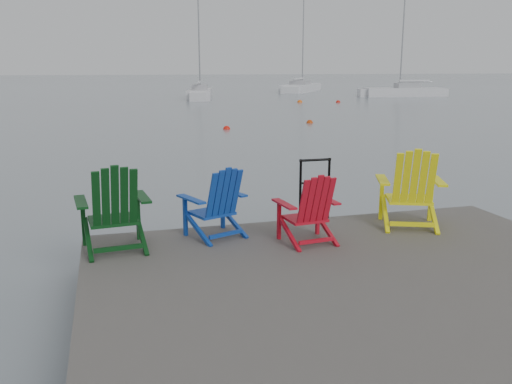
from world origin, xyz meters
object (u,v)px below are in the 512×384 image
object	(u,v)px
sailboat_mid	(301,88)
buoy_b	(227,129)
buoy_a	(310,123)
chair_green	(114,208)
buoy_d	(300,102)
chair_yellow	(411,188)
chair_red	(309,208)
sailboat_near	(200,94)
handrail	(315,183)
sailboat_far	(404,93)
chair_blue	(217,202)
buoy_c	(338,102)

from	to	relation	value
sailboat_mid	buoy_b	distance (m)	38.92
buoy_a	chair_green	bearing A→B (deg)	-117.57
sailboat_mid	buoy_b	size ratio (longest dim) A/B	43.65
buoy_b	buoy_d	bearing A→B (deg)	60.33
chair_yellow	chair_red	bearing A→B (deg)	-147.78
sailboat_near	sailboat_mid	distance (m)	17.61
sailboat_mid	buoy_b	bearing A→B (deg)	-82.48
handrail	buoy_b	xyz separation A→B (m)	(2.28, 16.24, -1.04)
chair_red	sailboat_far	distance (m)	46.74
chair_blue	chair_red	bearing A→B (deg)	-48.56
buoy_a	chair_blue	bearing A→B (deg)	-114.56
sailboat_near	buoy_a	xyz separation A→B (m)	(1.56, -22.42, -0.36)
chair_red	buoy_c	world-z (taller)	chair_red
handrail	buoy_c	size ratio (longest dim) A/B	2.54
chair_green	handrail	bearing A→B (deg)	7.44
sailboat_near	handrail	bearing A→B (deg)	-85.21
chair_yellow	buoy_a	size ratio (longest dim) A/B	3.40
handrail	sailboat_far	world-z (taller)	sailboat_far
buoy_c	buoy_d	world-z (taller)	buoy_d
sailboat_near	buoy_a	world-z (taller)	sailboat_near
chair_red	buoy_b	bearing A→B (deg)	74.32
chair_yellow	sailboat_far	world-z (taller)	sailboat_far
buoy_a	sailboat_far	bearing A→B (deg)	50.19
sailboat_near	chair_red	bearing A→B (deg)	-85.68
sailboat_far	buoy_c	xyz separation A→B (m)	(-9.54, -6.58, -0.36)
buoy_c	chair_blue	bearing A→B (deg)	-116.46
chair_red	sailboat_near	size ratio (longest dim) A/B	0.09
sailboat_far	sailboat_mid	bearing A→B (deg)	31.99
buoy_c	chair_green	bearing A→B (deg)	-118.11
buoy_b	buoy_c	size ratio (longest dim) A/B	0.89
sailboat_mid	sailboat_far	bearing A→B (deg)	-34.42
sailboat_mid	chair_green	bearing A→B (deg)	-79.94
chair_red	buoy_b	distance (m)	17.50
chair_blue	buoy_c	size ratio (longest dim) A/B	2.64
chair_blue	buoy_c	xyz separation A→B (m)	(16.20, 32.55, -0.97)
handrail	buoy_d	world-z (taller)	handrail
sailboat_near	buoy_b	xyz separation A→B (m)	(-2.95, -23.98, -0.36)
chair_yellow	chair_green	bearing A→B (deg)	-158.91
handrail	chair_yellow	distance (m)	1.35
handrail	sailboat_mid	xyz separation A→B (m)	(18.74, 51.51, -0.69)
chair_green	sailboat_mid	bearing A→B (deg)	61.76
chair_green	chair_red	size ratio (longest dim) A/B	1.19
buoy_c	buoy_d	size ratio (longest dim) A/B	0.89
buoy_c	chair_yellow	bearing A→B (deg)	-112.41
chair_yellow	buoy_b	distance (m)	17.04
sailboat_far	buoy_a	world-z (taller)	sailboat_far
chair_yellow	sailboat_far	size ratio (longest dim) A/B	0.11
handrail	buoy_b	distance (m)	16.43
chair_blue	sailboat_far	world-z (taller)	sailboat_far
sailboat_mid	buoy_b	world-z (taller)	sailboat_mid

